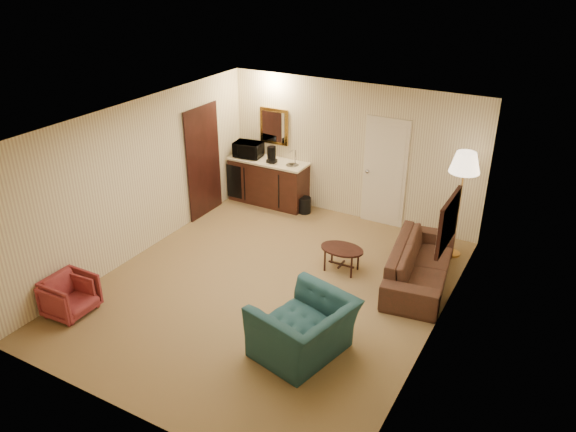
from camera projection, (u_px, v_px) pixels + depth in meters
name	position (u px, v px, depth m)	size (l,w,h in m)	color
ground	(270.00, 287.00, 8.68)	(6.00, 6.00, 0.00)	olive
room_walls	(289.00, 167.00, 8.58)	(5.02, 6.01, 2.61)	beige
wetbar_cabinet	(268.00, 182.00, 11.34)	(1.64, 0.58, 0.92)	#391912
sofa	(421.00, 257.00, 8.67)	(2.15, 0.63, 0.84)	black
teal_armchair	(304.00, 320.00, 7.06)	(1.18, 0.77, 1.03)	#1B4144
rose_chair_near	(67.00, 297.00, 7.92)	(0.56, 0.52, 0.58)	maroon
rose_chair_far	(71.00, 293.00, 7.97)	(0.61, 0.57, 0.63)	maroon
coffee_table	(342.00, 259.00, 9.05)	(0.71, 0.48, 0.41)	black
floor_lamp	(459.00, 205.00, 9.20)	(0.49, 0.49, 1.85)	gold
waste_bin	(304.00, 205.00, 11.04)	(0.25, 0.25, 0.32)	black
microwave	(248.00, 148.00, 11.25)	(0.55, 0.31, 0.37)	black
coffee_maker	(272.00, 155.00, 10.96)	(0.17, 0.17, 0.32)	black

